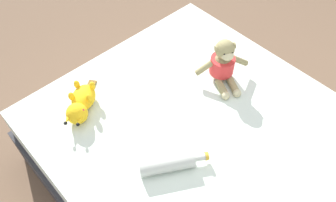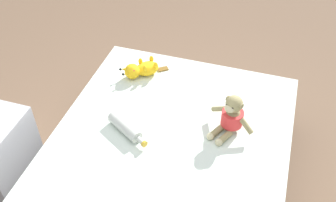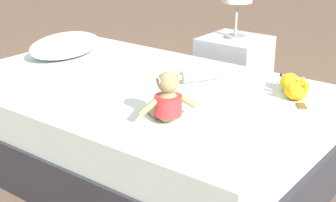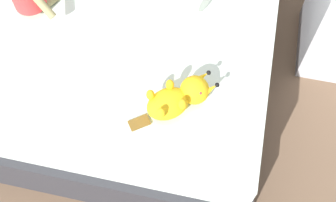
# 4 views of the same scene
# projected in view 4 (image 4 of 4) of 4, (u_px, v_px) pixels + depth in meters

# --- Properties ---
(ground_plane) EXTENTS (16.00, 16.00, 0.00)m
(ground_plane) POSITION_uv_depth(u_px,v_px,m) (142.00, 17.00, 2.22)
(ground_plane) COLOR brown
(plush_yellow_creature) EXTENTS (0.29, 0.26, 0.10)m
(plush_yellow_creature) POSITION_uv_depth(u_px,v_px,m) (179.00, 97.00, 1.39)
(plush_yellow_creature) COLOR yellow
(plush_yellow_creature) RESTS_ON bed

